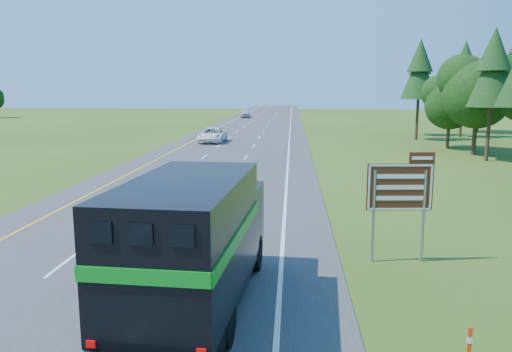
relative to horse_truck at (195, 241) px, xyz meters
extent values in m
cube|color=#38383A|center=(-3.34, 42.52, -1.98)|extent=(15.00, 260.00, 0.04)
cube|color=yellow|center=(-8.84, 42.52, -1.96)|extent=(0.15, 260.00, 0.01)
cube|color=white|center=(2.16, 42.52, -1.96)|extent=(0.15, 260.00, 0.01)
cylinder|color=black|center=(-0.86, 3.42, -1.40)|extent=(0.44, 1.16, 1.13)
cylinder|color=black|center=(1.30, 3.28, -1.40)|extent=(0.44, 1.16, 1.13)
cylinder|color=black|center=(-1.19, -1.52, -1.40)|extent=(0.44, 1.16, 1.13)
cylinder|color=black|center=(0.97, -1.66, -1.40)|extent=(0.44, 1.16, 1.13)
cylinder|color=black|center=(-1.27, -2.75, -1.40)|extent=(0.44, 1.16, 1.13)
cylinder|color=black|center=(0.89, -2.90, -1.40)|extent=(0.44, 1.16, 1.13)
cube|color=black|center=(0.00, 0.06, -1.27)|extent=(3.02, 8.40, 0.29)
cube|color=black|center=(0.22, 3.25, -0.15)|extent=(2.65, 2.02, 1.96)
cube|color=black|center=(0.28, 4.19, 0.37)|extent=(2.27, 0.21, 0.62)
cube|color=black|center=(-0.04, -0.67, 0.29)|extent=(2.97, 6.14, 2.84)
cube|color=#078517|center=(-0.25, -3.67, 0.43)|extent=(2.58, 0.21, 0.31)
cube|color=#078517|center=(-1.35, -0.58, 0.43)|extent=(0.44, 5.97, 0.31)
cube|color=#078517|center=(1.26, -0.75, 0.43)|extent=(0.44, 5.97, 0.31)
cube|color=black|center=(-1.02, -3.62, 1.24)|extent=(0.47, 0.07, 0.41)
cube|color=black|center=(-0.25, -3.67, 1.24)|extent=(0.47, 0.07, 0.41)
cube|color=black|center=(0.53, -3.72, 1.24)|extent=(0.47, 0.07, 0.41)
cube|color=#B20505|center=(-1.33, -3.60, -0.97)|extent=(0.19, 0.05, 0.14)
cube|color=#B20505|center=(0.83, -3.74, -0.97)|extent=(0.19, 0.05, 0.14)
imported|color=white|center=(-6.38, 42.72, -1.15)|extent=(2.72, 5.85, 1.62)
imported|color=#BCBBC3|center=(-7.41, 92.53, -1.11)|extent=(2.32, 5.13, 1.71)
cylinder|color=gray|center=(5.24, 4.46, -0.41)|extent=(0.11, 0.11, 3.18)
cylinder|color=gray|center=(6.93, 4.60, -0.41)|extent=(0.11, 0.11, 3.18)
cube|color=#512111|center=(6.09, 4.53, 0.60)|extent=(2.23, 0.24, 1.59)
cube|color=#512111|center=(6.78, 4.58, 1.58)|extent=(0.85, 0.13, 0.38)
cube|color=white|center=(6.09, 4.49, 0.60)|extent=(2.12, 0.18, 1.53)
cube|color=white|center=(6.04, -2.66, -1.10)|extent=(0.10, 0.05, 0.13)
camera|label=1|loc=(2.46, -12.17, 3.82)|focal=35.00mm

